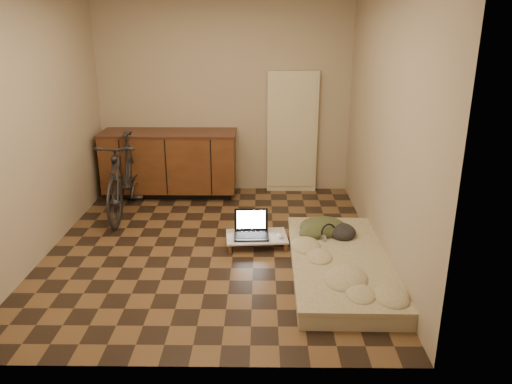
{
  "coord_description": "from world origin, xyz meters",
  "views": [
    {
      "loc": [
        0.52,
        -4.95,
        2.34
      ],
      "look_at": [
        0.46,
        0.24,
        0.55
      ],
      "focal_mm": 35.0,
      "sensor_mm": 36.0,
      "label": 1
    }
  ],
  "objects_px": {
    "futon": "(341,264)",
    "laptop": "(251,230)",
    "lap_desk": "(257,237)",
    "bicycle": "(124,171)"
  },
  "relations": [
    {
      "from": "bicycle",
      "to": "lap_desk",
      "type": "height_order",
      "value": "bicycle"
    },
    {
      "from": "laptop",
      "to": "futon",
      "type": "bearing_deg",
      "value": -38.05
    },
    {
      "from": "lap_desk",
      "to": "bicycle",
      "type": "bearing_deg",
      "value": 145.15
    },
    {
      "from": "lap_desk",
      "to": "laptop",
      "type": "distance_m",
      "value": 0.09
    },
    {
      "from": "lap_desk",
      "to": "laptop",
      "type": "relative_size",
      "value": 1.81
    },
    {
      "from": "futon",
      "to": "laptop",
      "type": "xyz_separation_m",
      "value": [
        -0.89,
        0.64,
        0.07
      ]
    },
    {
      "from": "bicycle",
      "to": "laptop",
      "type": "height_order",
      "value": "bicycle"
    },
    {
      "from": "futon",
      "to": "lap_desk",
      "type": "xyz_separation_m",
      "value": [
        -0.83,
        0.62,
        0.01
      ]
    },
    {
      "from": "bicycle",
      "to": "lap_desk",
      "type": "relative_size",
      "value": 2.47
    },
    {
      "from": "futon",
      "to": "laptop",
      "type": "relative_size",
      "value": 5.26
    }
  ]
}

